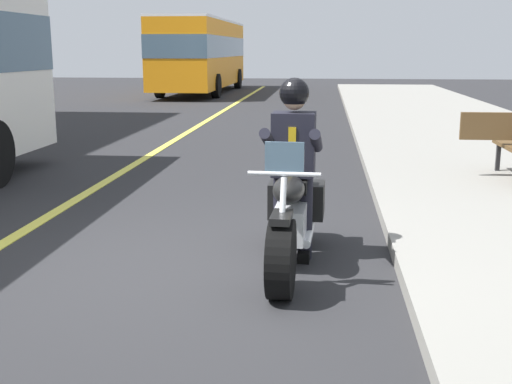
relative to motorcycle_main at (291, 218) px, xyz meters
The scene contains 4 objects.
ground_plane 1.16m from the motorcycle_main, 75.03° to the right, with size 80.00×80.00×0.00m, color #28282B.
motorcycle_main is the anchor object (origin of this frame).
rider_main 0.61m from the motorcycle_main, behind, with size 0.63×0.56×1.74m.
bus_near 24.87m from the motorcycle_main, 167.43° to the right, with size 11.05×2.70×3.30m.
Camera 1 is at (5.58, 1.32, 2.00)m, focal length 45.48 mm.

